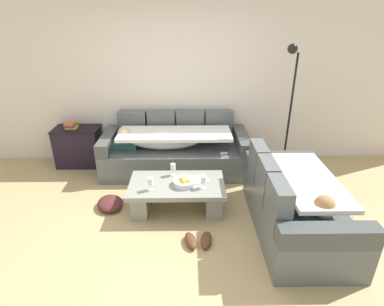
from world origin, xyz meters
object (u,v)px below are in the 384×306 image
(fruit_bowl, at_px, (184,182))
(open_magazine, at_px, (197,180))
(wine_glass_near_right, at_px, (203,180))
(pair_of_shoes, at_px, (199,240))
(side_cabinet, at_px, (79,146))
(book_stack_on_cabinet, at_px, (71,126))
(crumpled_garment, at_px, (110,203))
(couch_along_wall, at_px, (173,151))
(wine_glass_near_left, at_px, (150,182))
(wine_glass_far_back, at_px, (173,167))
(coffee_table, at_px, (177,193))
(floor_lamp, at_px, (289,102))
(couch_near_window, at_px, (295,204))

(fruit_bowl, xyz_separation_m, open_magazine, (0.16, 0.13, -0.04))
(wine_glass_near_right, bearing_deg, pair_of_shoes, -97.46)
(fruit_bowl, xyz_separation_m, wine_glass_near_right, (0.23, -0.08, 0.08))
(side_cabinet, height_order, pair_of_shoes, side_cabinet)
(book_stack_on_cabinet, bearing_deg, pair_of_shoes, -45.30)
(wine_glass_near_right, bearing_deg, crumpled_garment, 172.24)
(pair_of_shoes, bearing_deg, couch_along_wall, 100.89)
(fruit_bowl, xyz_separation_m, crumpled_garment, (-0.98, 0.09, -0.36))
(couch_along_wall, distance_m, wine_glass_near_left, 1.28)
(fruit_bowl, height_order, wine_glass_near_left, wine_glass_near_left)
(couch_along_wall, distance_m, wine_glass_far_back, 0.90)
(wine_glass_near_left, relative_size, crumpled_garment, 0.42)
(coffee_table, xyz_separation_m, wine_glass_near_left, (-0.31, -0.16, 0.26))
(coffee_table, xyz_separation_m, fruit_bowl, (0.10, -0.05, 0.18))
(wine_glass_near_left, distance_m, open_magazine, 0.62)
(fruit_bowl, relative_size, crumpled_garment, 0.70)
(couch_along_wall, xyz_separation_m, open_magazine, (0.34, -1.02, 0.05))
(coffee_table, height_order, open_magazine, open_magazine)
(open_magazine, distance_m, side_cabinet, 2.28)
(wine_glass_far_back, relative_size, side_cabinet, 0.23)
(floor_lamp, bearing_deg, coffee_table, -146.33)
(wine_glass_far_back, xyz_separation_m, book_stack_on_cabinet, (-1.67, 1.12, 0.19))
(couch_near_window, xyz_separation_m, wine_glass_near_right, (-1.05, 0.30, 0.16))
(wine_glass_near_left, relative_size, pair_of_shoes, 0.48)
(fruit_bowl, bearing_deg, floor_lamp, 36.46)
(floor_lamp, bearing_deg, wine_glass_near_right, -137.27)
(wine_glass_near_right, distance_m, wine_glass_far_back, 0.50)
(wine_glass_far_back, height_order, pair_of_shoes, wine_glass_far_back)
(wine_glass_near_right, bearing_deg, book_stack_on_cabinet, 144.81)
(wine_glass_near_right, distance_m, pair_of_shoes, 0.72)
(open_magazine, distance_m, crumpled_garment, 1.18)
(couch_along_wall, bearing_deg, fruit_bowl, -80.91)
(side_cabinet, bearing_deg, fruit_bowl, -38.02)
(couch_near_window, xyz_separation_m, coffee_table, (-1.37, 0.42, -0.10))
(wine_glass_near_left, bearing_deg, crumpled_garment, 160.99)
(couch_along_wall, bearing_deg, open_magazine, -71.36)
(couch_near_window, bearing_deg, side_cabinet, 60.12)
(wine_glass_far_back, bearing_deg, wine_glass_near_right, -41.18)
(couch_along_wall, height_order, pair_of_shoes, couch_along_wall)
(side_cabinet, bearing_deg, couch_along_wall, -8.24)
(couch_along_wall, bearing_deg, side_cabinet, 171.76)
(wine_glass_near_left, xyz_separation_m, open_magazine, (0.57, 0.23, -0.11))
(wine_glass_near_left, bearing_deg, open_magazine, 22.47)
(wine_glass_near_left, relative_size, wine_glass_far_back, 1.00)
(book_stack_on_cabinet, xyz_separation_m, crumpled_garment, (0.84, -1.28, -0.63))
(crumpled_garment, bearing_deg, wine_glass_far_back, 11.44)
(book_stack_on_cabinet, bearing_deg, wine_glass_near_left, -46.24)
(couch_near_window, relative_size, wine_glass_near_right, 10.46)
(floor_lamp, bearing_deg, wine_glass_far_back, -152.35)
(side_cabinet, relative_size, floor_lamp, 0.37)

